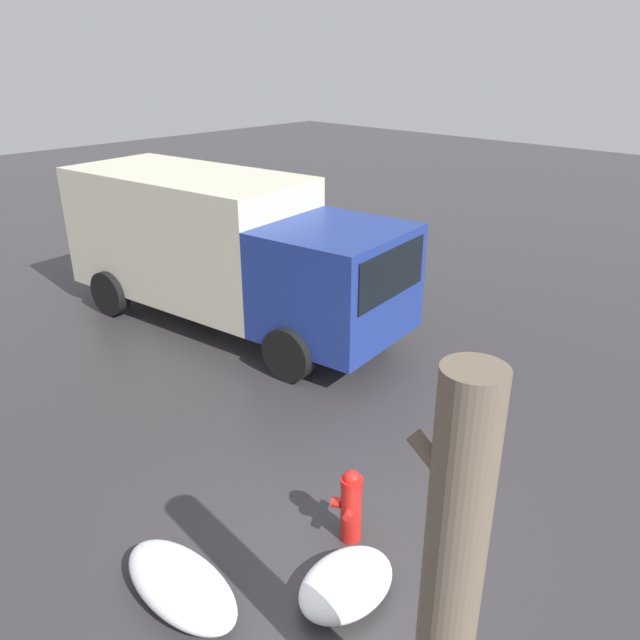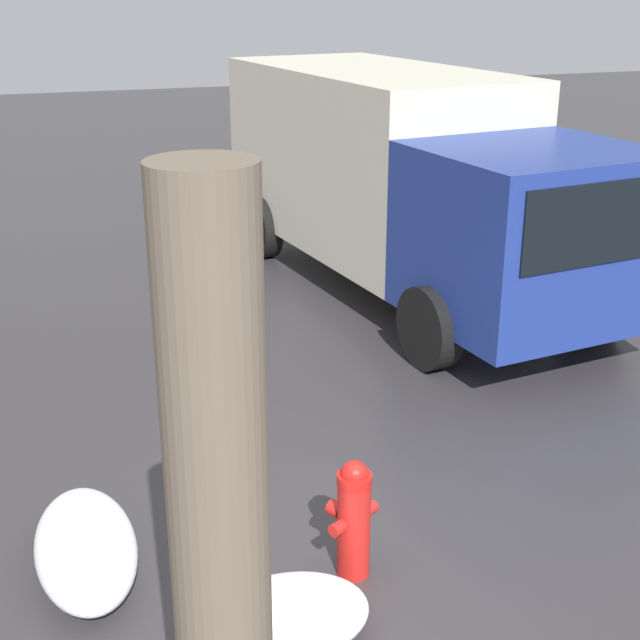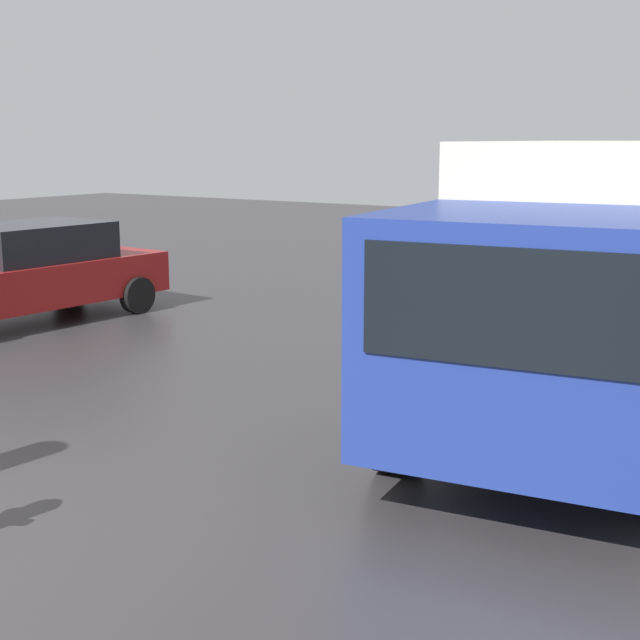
# 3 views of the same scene
# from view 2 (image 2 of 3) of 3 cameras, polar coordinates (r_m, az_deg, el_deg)

# --- Properties ---
(ground_plane) EXTENTS (60.00, 60.00, 0.00)m
(ground_plane) POSITION_cam_2_polar(r_m,az_deg,el_deg) (6.45, 2.12, -15.87)
(ground_plane) COLOR #333033
(fire_hydrant) EXTENTS (0.36, 0.42, 0.88)m
(fire_hydrant) POSITION_cam_2_polar(r_m,az_deg,el_deg) (6.19, 2.15, -12.48)
(fire_hydrant) COLOR red
(fire_hydrant) RESTS_ON ground_plane
(tree_trunk) EXTENTS (0.60, 0.39, 3.32)m
(tree_trunk) POSITION_cam_2_polar(r_m,az_deg,el_deg) (3.65, -6.33, -16.18)
(tree_trunk) COLOR #6B5B4C
(tree_trunk) RESTS_ON ground_plane
(delivery_truck) EXTENTS (7.12, 3.21, 2.78)m
(delivery_truck) POSITION_cam_2_polar(r_m,az_deg,el_deg) (11.69, 5.41, 9.28)
(delivery_truck) COLOR navy
(delivery_truck) RESTS_ON ground_plane
(snow_pile_by_hydrant) EXTENTS (1.48, 0.69, 0.36)m
(snow_pile_by_hydrant) POSITION_cam_2_polar(r_m,az_deg,el_deg) (6.58, -14.77, -13.87)
(snow_pile_by_hydrant) COLOR white
(snow_pile_by_hydrant) RESTS_ON ground_plane
(snow_pile_curbside) EXTENTS (0.75, 1.07, 0.35)m
(snow_pile_curbside) POSITION_cam_2_polar(r_m,az_deg,el_deg) (5.82, -2.20, -18.47)
(snow_pile_curbside) COLOR white
(snow_pile_curbside) RESTS_ON ground_plane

